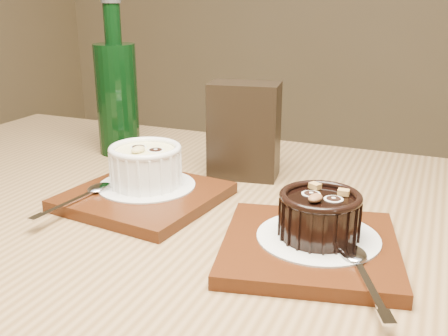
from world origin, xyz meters
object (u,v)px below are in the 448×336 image
Objects in this scene: ramekin_white at (146,164)px; condiment_stand at (244,130)px; tray_left at (144,197)px; table at (202,293)px; green_bottle at (117,95)px; tray_right at (310,247)px; ramekin_dark at (320,213)px.

condiment_stand is (0.09, 0.13, 0.02)m from ramekin_white.
ramekin_white reaches higher than tray_left.
table is at bearing -23.29° from tray_left.
tray_left is 0.26m from green_bottle.
tray_left is 0.70× the size of green_bottle.
tray_right is at bearing -8.85° from table.
table is at bearing -42.26° from green_bottle.
green_bottle is (-0.24, 0.04, 0.03)m from condiment_stand.
table is at bearing -170.21° from ramekin_dark.
ramekin_dark is (0.01, 0.01, 0.04)m from tray_right.
condiment_stand is at bearing 124.92° from tray_right.
tray_right reaches higher than table.
tray_right is at bearing -15.25° from tray_left.
table is at bearing -21.95° from ramekin_white.
ramekin_white is 0.26m from ramekin_dark.
condiment_stand reaches higher than ramekin_dark.
condiment_stand is at bearing 141.61° from ramekin_dark.
ramekin_white is at bearing 177.79° from ramekin_dark.
tray_left is 2.10× the size of ramekin_dark.
tray_left reaches higher than table.
ramekin_dark reaches higher than tray_left.
green_bottle is (-0.25, 0.23, 0.19)m from table.
condiment_stand reaches higher than tray_right.
condiment_stand reaches higher than tray_left.
ramekin_dark is (0.25, -0.07, -0.00)m from ramekin_white.
ramekin_white reaches higher than table.
tray_right is 0.70× the size of green_bottle.
condiment_stand is 0.54× the size of green_bottle.
green_bottle reaches higher than tray_right.
condiment_stand is (0.09, 0.15, 0.06)m from tray_left.
tray_left is 0.04m from ramekin_white.
ramekin_white is 0.23m from green_bottle.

